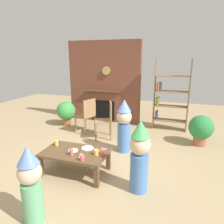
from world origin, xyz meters
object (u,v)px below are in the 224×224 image
paper_plate_rear (73,150)px  birthday_cake_slice (81,155)px  bookshelf (168,97)px  child_with_cone_hat (31,184)px  paper_cup_far_left (96,152)px  dining_chair_left (87,114)px  paper_cup_near_right (82,158)px  paper_cup_center (102,152)px  paper_cup_far_right (71,152)px  paper_plate_front (87,148)px  child_by_the_chairs (124,124)px  paper_cup_near_left (56,143)px  coffee_table (75,155)px  dining_chair_middle (107,118)px  child_in_pink (140,155)px  potted_plant_tall (201,129)px  potted_plant_short (66,112)px

paper_plate_rear → birthday_cake_slice: size_ratio=1.64×
bookshelf → child_with_cone_hat: bookshelf is taller
paper_cup_far_left → dining_chair_left: dining_chair_left is taller
paper_cup_near_right → child_with_cone_hat: 0.91m
dining_chair_left → paper_cup_near_right: bearing=135.8°
paper_cup_near_right → paper_cup_far_left: same height
paper_cup_center → paper_cup_far_right: (-0.47, -0.16, -0.00)m
paper_plate_front → child_by_the_chairs: size_ratio=0.19×
paper_cup_near_left → paper_cup_center: (0.91, -0.08, 0.01)m
coffee_table → paper_cup_near_right: (0.26, -0.24, 0.10)m
paper_cup_far_left → dining_chair_middle: dining_chair_middle is taller
coffee_table → child_in_pink: (1.12, -0.15, 0.25)m
paper_cup_center → paper_cup_near_right: bearing=-129.6°
paper_cup_far_right → paper_plate_front: bearing=65.2°
birthday_cake_slice → potted_plant_tall: size_ratio=0.15×
paper_plate_front → paper_plate_rear: (-0.19, -0.16, 0.00)m
paper_plate_rear → paper_cup_far_left: bearing=-2.6°
paper_plate_rear → child_in_pink: child_in_pink is taller
child_with_cone_hat → potted_plant_tall: size_ratio=1.43×
paper_cup_near_right → birthday_cake_slice: paper_cup_near_right is taller
coffee_table → paper_cup_far_left: (0.39, -0.00, 0.10)m
paper_cup_center → child_with_cone_hat: bearing=-110.7°
paper_plate_rear → child_in_pink: 1.18m
paper_plate_front → potted_plant_short: potted_plant_short is taller
paper_plate_rear → birthday_cake_slice: birthday_cake_slice is taller
coffee_table → bookshelf: bearing=63.9°
paper_plate_front → dining_chair_middle: dining_chair_middle is taller
paper_plate_rear → potted_plant_tall: bearing=40.5°
paper_plate_rear → potted_plant_tall: (2.16, 1.85, -0.00)m
paper_cup_near_left → paper_plate_front: 0.58m
bookshelf → paper_plate_rear: bearing=-117.0°
paper_cup_near_left → dining_chair_middle: (0.42, 1.51, 0.07)m
potted_plant_tall → potted_plant_short: potted_plant_short is taller
bookshelf → dining_chair_middle: 1.80m
paper_cup_near_right → dining_chair_left: (-0.86, 2.06, 0.08)m
paper_cup_near_left → dining_chair_left: (-0.18, 1.70, 0.07)m
paper_cup_center → birthday_cake_slice: 0.34m
coffee_table → child_with_cone_hat: size_ratio=1.11×
paper_plate_rear → potted_plant_short: size_ratio=0.23×
bookshelf → dining_chair_left: (-1.96, -0.94, -0.38)m
birthday_cake_slice → potted_plant_tall: bearing=45.9°
child_by_the_chairs → paper_plate_rear: bearing=-2.1°
paper_cup_near_right → paper_cup_far_right: paper_cup_far_right is taller
coffee_table → potted_plant_short: (-1.45, 2.18, 0.08)m
bookshelf → birthday_cake_slice: size_ratio=19.00×
coffee_table → birthday_cake_slice: bearing=-35.5°
birthday_cake_slice → child_with_cone_hat: 1.00m
paper_plate_front → paper_cup_far_left: bearing=-36.8°
child_by_the_chairs → paper_cup_near_right: bearing=14.9°
paper_cup_near_left → child_with_cone_hat: child_with_cone_hat is taller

